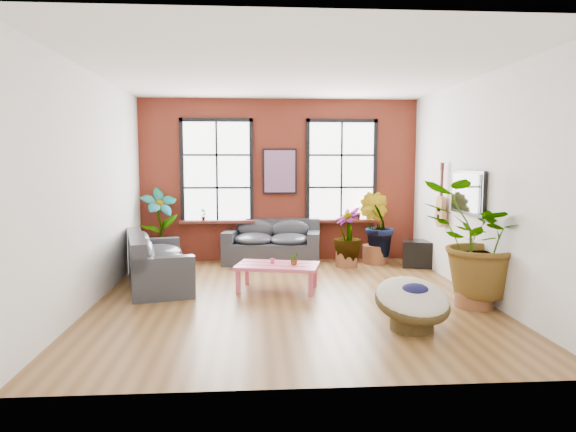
# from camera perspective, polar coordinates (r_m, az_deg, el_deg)

# --- Properties ---
(room) EXTENTS (6.04, 6.54, 3.54)m
(room) POSITION_cam_1_polar(r_m,az_deg,el_deg) (8.09, 0.22, 3.16)
(room) COLOR brown
(room) RESTS_ON ground
(sofa_back) EXTENTS (2.14, 1.26, 0.93)m
(sofa_back) POSITION_cam_1_polar(r_m,az_deg,el_deg) (10.98, -1.76, -3.06)
(sofa_back) COLOR #2C2E35
(sofa_back) RESTS_ON ground
(sofa_left) EXTENTS (1.51, 2.46, 0.91)m
(sofa_left) POSITION_cam_1_polar(r_m,az_deg,el_deg) (9.26, -14.58, -5.00)
(sofa_left) COLOR #2C2E35
(sofa_left) RESTS_ON ground
(coffee_table) EXTENTS (1.50, 1.07, 0.52)m
(coffee_table) POSITION_cam_1_polar(r_m,az_deg,el_deg) (8.67, -1.18, -5.71)
(coffee_table) COLOR #D04A69
(coffee_table) RESTS_ON ground
(papasan_chair) EXTENTS (1.11, 1.12, 0.72)m
(papasan_chair) POSITION_cam_1_polar(r_m,az_deg,el_deg) (6.83, 13.66, -9.24)
(papasan_chair) COLOR #423317
(papasan_chair) RESTS_ON ground
(poster) EXTENTS (0.74, 0.06, 0.98)m
(poster) POSITION_cam_1_polar(r_m,az_deg,el_deg) (11.11, -0.93, 4.99)
(poster) COLOR black
(poster) RESTS_ON room
(tv_wall_unit) EXTENTS (0.13, 1.86, 1.20)m
(tv_wall_unit) POSITION_cam_1_polar(r_m,az_deg,el_deg) (9.23, 18.50, 1.93)
(tv_wall_unit) COLOR black
(tv_wall_unit) RESTS_ON room
(media_box) EXTENTS (0.77, 0.69, 0.54)m
(media_box) POSITION_cam_1_polar(r_m,az_deg,el_deg) (10.93, 14.33, -4.08)
(media_box) COLOR black
(media_box) RESTS_ON ground
(pot_back_left) EXTENTS (0.70, 0.70, 0.42)m
(pot_back_left) POSITION_cam_1_polar(r_m,az_deg,el_deg) (11.16, -13.81, -4.17)
(pot_back_left) COLOR brown
(pot_back_left) RESTS_ON ground
(pot_back_right) EXTENTS (0.56, 0.56, 0.39)m
(pot_back_right) POSITION_cam_1_polar(r_m,az_deg,el_deg) (11.12, 9.66, -4.19)
(pot_back_right) COLOR brown
(pot_back_right) RESTS_ON ground
(pot_right_wall) EXTENTS (0.66, 0.66, 0.41)m
(pot_right_wall) POSITION_cam_1_polar(r_m,az_deg,el_deg) (8.19, 19.96, -8.10)
(pot_right_wall) COLOR brown
(pot_right_wall) RESTS_ON ground
(pot_mid) EXTENTS (0.57, 0.57, 0.33)m
(pot_mid) POSITION_cam_1_polar(r_m,az_deg,el_deg) (10.69, 6.52, -4.72)
(pot_mid) COLOR brown
(pot_mid) RESTS_ON ground
(floor_plant_back_left) EXTENTS (0.93, 0.81, 1.48)m
(floor_plant_back_left) POSITION_cam_1_polar(r_m,az_deg,el_deg) (11.07, -14.05, -0.70)
(floor_plant_back_left) COLOR #264211
(floor_plant_back_left) RESTS_ON ground
(floor_plant_back_right) EXTENTS (0.96, 0.94, 1.36)m
(floor_plant_back_right) POSITION_cam_1_polar(r_m,az_deg,el_deg) (11.04, 9.80, -0.93)
(floor_plant_back_right) COLOR #264211
(floor_plant_back_right) RESTS_ON ground
(floor_plant_right_wall) EXTENTS (1.67, 1.49, 1.72)m
(floor_plant_right_wall) POSITION_cam_1_polar(r_m,az_deg,el_deg) (8.02, 20.36, -2.45)
(floor_plant_right_wall) COLOR #264211
(floor_plant_right_wall) RESTS_ON ground
(floor_plant_mid) EXTENTS (0.82, 0.82, 1.06)m
(floor_plant_mid) POSITION_cam_1_polar(r_m,az_deg,el_deg) (10.60, 6.63, -2.04)
(floor_plant_mid) COLOR #264211
(floor_plant_mid) RESTS_ON ground
(table_plant) EXTENTS (0.23, 0.22, 0.22)m
(table_plant) POSITION_cam_1_polar(r_m,az_deg,el_deg) (8.60, 0.72, -4.73)
(table_plant) COLOR #264211
(table_plant) RESTS_ON coffee_table
(sill_plant_left) EXTENTS (0.17, 0.17, 0.27)m
(sill_plant_left) POSITION_cam_1_polar(r_m,az_deg,el_deg) (11.15, -9.41, 0.20)
(sill_plant_left) COLOR #264211
(sill_plant_left) RESTS_ON room
(sill_plant_right) EXTENTS (0.19, 0.19, 0.27)m
(sill_plant_right) POSITION_cam_1_polar(r_m,az_deg,el_deg) (11.33, 7.71, 0.32)
(sill_plant_right) COLOR #264211
(sill_plant_right) RESTS_ON room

